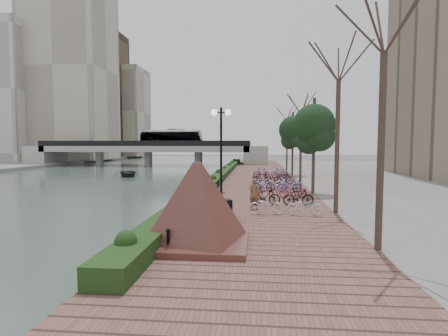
# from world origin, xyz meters

# --- Properties ---
(ground) EXTENTS (220.00, 220.00, 0.00)m
(ground) POSITION_xyz_m (0.00, 0.00, 0.00)
(ground) COLOR #59595B
(ground) RESTS_ON ground
(river_water) EXTENTS (30.00, 130.00, 0.02)m
(river_water) POSITION_xyz_m (-15.00, 25.00, 0.01)
(river_water) COLOR #40504B
(river_water) RESTS_ON ground
(promenade) EXTENTS (8.00, 75.00, 0.50)m
(promenade) POSITION_xyz_m (4.00, 17.50, 0.25)
(promenade) COLOR brown
(promenade) RESTS_ON ground
(inland_pavement) EXTENTS (24.00, 75.00, 0.50)m
(inland_pavement) POSITION_xyz_m (20.00, 17.50, 0.25)
(inland_pavement) COLOR slate
(inland_pavement) RESTS_ON ground
(hedge) EXTENTS (1.10, 56.00, 0.60)m
(hedge) POSITION_xyz_m (0.60, 20.00, 0.80)
(hedge) COLOR #1E3814
(hedge) RESTS_ON promenade
(chain_fence) EXTENTS (0.10, 14.10, 0.70)m
(chain_fence) POSITION_xyz_m (1.40, 2.00, 0.85)
(chain_fence) COLOR black
(chain_fence) RESTS_ON promenade
(granite_monument) EXTENTS (5.19, 5.19, 2.79)m
(granite_monument) POSITION_xyz_m (2.12, -3.89, 1.91)
(granite_monument) COLOR #49251F
(granite_monument) RESTS_ON promenade
(lamppost) EXTENTS (1.02, 0.32, 5.21)m
(lamppost) POSITION_xyz_m (2.33, 2.07, 4.23)
(lamppost) COLOR black
(lamppost) RESTS_ON promenade
(motorcycle) EXTENTS (1.17, 1.91, 1.14)m
(motorcycle) POSITION_xyz_m (2.66, -0.04, 1.07)
(motorcycle) COLOR black
(motorcycle) RESTS_ON promenade
(pedestrian) EXTENTS (0.67, 0.54, 1.60)m
(pedestrian) POSITION_xyz_m (4.00, 2.75, 1.30)
(pedestrian) COLOR brown
(pedestrian) RESTS_ON promenade
(bicycle_parking) EXTENTS (2.40, 19.89, 1.00)m
(bicycle_parking) POSITION_xyz_m (5.50, 10.32, 0.97)
(bicycle_parking) COLOR silver
(bicycle_parking) RESTS_ON promenade
(street_trees) EXTENTS (3.20, 37.12, 6.80)m
(street_trees) POSITION_xyz_m (8.00, 12.68, 3.69)
(street_trees) COLOR #372720
(street_trees) RESTS_ON promenade
(bridge) EXTENTS (36.00, 10.77, 6.50)m
(bridge) POSITION_xyz_m (-14.12, 45.00, 3.37)
(bridge) COLOR #9B9B96
(bridge) RESTS_ON ground
(boat) EXTENTS (4.29, 4.80, 0.82)m
(boat) POSITION_xyz_m (-11.12, 24.68, 0.43)
(boat) COLOR #222328
(boat) RESTS_ON river_water
(far_buildings) EXTENTS (35.00, 38.00, 38.00)m
(far_buildings) POSITION_xyz_m (-41.66, 65.91, 16.12)
(far_buildings) COLOR #B9AF9A
(far_buildings) RESTS_ON far_bank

